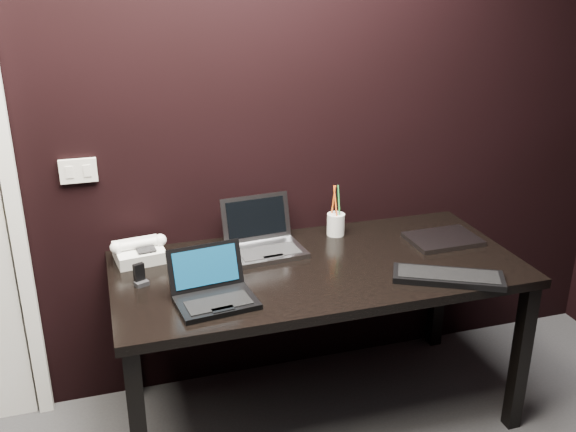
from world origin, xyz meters
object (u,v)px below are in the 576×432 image
object	(u,v)px
silver_laptop	(264,242)
ext_keyboard	(448,277)
desk_phone	(139,251)
desk	(318,281)
pen_cup	(336,223)
netbook	(213,292)
mobile_phone	(140,277)
closed_laptop	(443,239)

from	to	relation	value
silver_laptop	ext_keyboard	distance (m)	0.80
ext_keyboard	desk_phone	xyz separation A→B (m)	(-1.16, 0.54, 0.03)
desk	pen_cup	size ratio (longest dim) A/B	7.03
netbook	pen_cup	world-z (taller)	pen_cup
desk	netbook	bearing A→B (deg)	-159.50
netbook	ext_keyboard	xyz separation A→B (m)	(0.93, -0.10, -0.02)
desk	ext_keyboard	size ratio (longest dim) A/B	3.75
pen_cup	mobile_phone	bearing A→B (deg)	-164.77
netbook	closed_laptop	size ratio (longest dim) A/B	1.00
netbook	desk_phone	distance (m)	0.50
desk	netbook	world-z (taller)	netbook
desk_phone	pen_cup	xyz separation A→B (m)	(0.90, 0.02, 0.01)
mobile_phone	netbook	bearing A→B (deg)	-40.15
desk	pen_cup	xyz separation A→B (m)	(0.19, 0.28, 0.13)
desk_phone	netbook	bearing A→B (deg)	-61.69
desk	netbook	distance (m)	0.52
desk	pen_cup	distance (m)	0.36
desk_phone	pen_cup	distance (m)	0.90
desk	netbook	size ratio (longest dim) A/B	5.36
silver_laptop	desk_phone	bearing A→B (deg)	174.16
silver_laptop	mobile_phone	xyz separation A→B (m)	(-0.55, -0.17, -0.01)
netbook	desk	bearing A→B (deg)	20.50
ext_keyboard	desk_phone	bearing A→B (deg)	155.06
silver_laptop	mobile_phone	distance (m)	0.57
netbook	pen_cup	xyz separation A→B (m)	(0.66, 0.46, 0.02)
ext_keyboard	desk	bearing A→B (deg)	147.94
netbook	ext_keyboard	world-z (taller)	netbook
silver_laptop	desk_phone	distance (m)	0.54
desk_phone	pen_cup	world-z (taller)	pen_cup
netbook	desk_phone	world-z (taller)	netbook
closed_laptop	desk_phone	bearing A→B (deg)	171.82
ext_keyboard	mobile_phone	size ratio (longest dim) A/B	5.12
pen_cup	netbook	bearing A→B (deg)	-145.18
ext_keyboard	desk_phone	world-z (taller)	desk_phone
pen_cup	desk_phone	bearing A→B (deg)	-178.51
closed_laptop	mobile_phone	world-z (taller)	mobile_phone
ext_keyboard	pen_cup	bearing A→B (deg)	115.12
netbook	ext_keyboard	distance (m)	0.93
silver_laptop	ext_keyboard	bearing A→B (deg)	-37.67
closed_laptop	netbook	bearing A→B (deg)	-167.46
desk	closed_laptop	xyz separation A→B (m)	(0.63, 0.07, 0.09)
netbook	silver_laptop	world-z (taller)	silver_laptop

